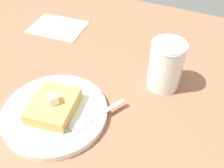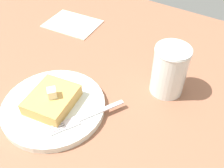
{
  "view_description": "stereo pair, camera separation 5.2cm",
  "coord_description": "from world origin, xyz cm",
  "px_view_note": "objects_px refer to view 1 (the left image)",
  "views": [
    {
      "loc": [
        -23.91,
        27.56,
        42.93
      ],
      "look_at": [
        -8.16,
        -6.35,
        6.69
      ],
      "focal_mm": 40.0,
      "sensor_mm": 36.0,
      "label": 1
    },
    {
      "loc": [
        -28.46,
        25.04,
        42.93
      ],
      "look_at": [
        -8.16,
        -6.35,
        6.69
      ],
      "focal_mm": 40.0,
      "sensor_mm": 36.0,
      "label": 2
    }
  ],
  "objects_px": {
    "fork": "(88,121)",
    "syrup_jar": "(165,67)",
    "napkin": "(58,27)",
    "plate": "(55,112)"
  },
  "relations": [
    {
      "from": "fork",
      "to": "napkin",
      "type": "height_order",
      "value": "fork"
    },
    {
      "from": "plate",
      "to": "fork",
      "type": "bearing_deg",
      "value": -177.12
    },
    {
      "from": "fork",
      "to": "napkin",
      "type": "xyz_separation_m",
      "value": [
        0.26,
        -0.28,
        -0.02
      ]
    },
    {
      "from": "fork",
      "to": "napkin",
      "type": "distance_m",
      "value": 0.39
    },
    {
      "from": "fork",
      "to": "syrup_jar",
      "type": "relative_size",
      "value": 1.29
    },
    {
      "from": "syrup_jar",
      "to": "napkin",
      "type": "xyz_separation_m",
      "value": [
        0.36,
        -0.11,
        -0.05
      ]
    },
    {
      "from": "plate",
      "to": "napkin",
      "type": "xyz_separation_m",
      "value": [
        0.19,
        -0.29,
        -0.01
      ]
    },
    {
      "from": "fork",
      "to": "syrup_jar",
      "type": "bearing_deg",
      "value": -118.91
    },
    {
      "from": "syrup_jar",
      "to": "napkin",
      "type": "bearing_deg",
      "value": -16.35
    },
    {
      "from": "plate",
      "to": "napkin",
      "type": "height_order",
      "value": "plate"
    }
  ]
}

